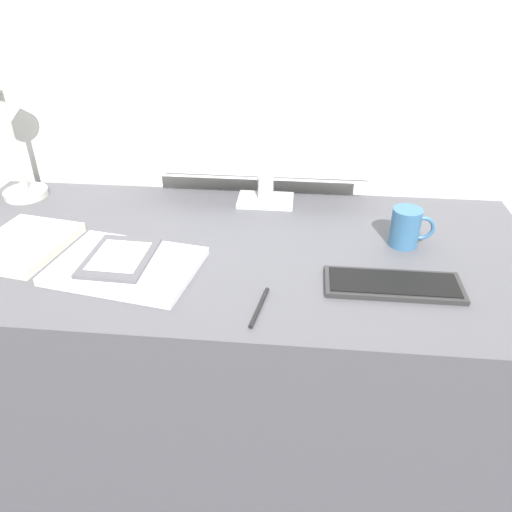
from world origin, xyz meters
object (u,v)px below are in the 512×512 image
Objects in this scene: ereader at (119,257)px; monitor at (266,120)px; notebook at (23,244)px; pen at (259,307)px; desk_lamp at (7,122)px; keyboard at (393,285)px; laptop at (126,266)px; coffee_mug at (406,227)px.

monitor is at bearing 50.93° from ereader.
notebook is 0.65m from pen.
desk_lamp is (-0.73, -0.03, -0.02)m from monitor.
monitor is 2.22× the size of notebook.
monitor is 0.58m from keyboard.
ereader reaches higher than laptop.
notebook is at bearing 174.82° from keyboard.
monitor is 0.71m from notebook.
monitor reaches higher than keyboard.
laptop is 0.94× the size of desk_lamp.
notebook is at bearing 162.92° from pen.
keyboard is 0.91m from notebook.
coffee_mug reaches higher than laptop.
coffee_mug is at bearing 75.17° from keyboard.
desk_lamp reaches higher than coffee_mug.
monitor is 3.13× the size of ereader.
keyboard is at bearing -2.40° from ereader.
coffee_mug reaches higher than ereader.
ereader is at bearing 158.88° from pen.
desk_lamp is 1.40× the size of notebook.
coffee_mug reaches higher than pen.
notebook is (-0.27, 0.06, -0.01)m from ereader.
laptop is 3.30× the size of coffee_mug.
desk_lamp is 2.89× the size of pen.
coffee_mug is (0.96, 0.12, 0.04)m from notebook.
notebook reaches higher than laptop.
monitor reaches higher than notebook.
ereader is 0.71× the size of notebook.
desk_lamp reaches higher than notebook.
keyboard is 0.21m from coffee_mug.
laptop is (-0.30, -0.40, -0.24)m from monitor.
keyboard is 0.62m from laptop.
ereader reaches higher than notebook.
laptop is 0.70m from coffee_mug.
monitor reaches higher than pen.
notebook is 0.97m from coffee_mug.
laptop is 1.85× the size of ereader.
keyboard is 2.25× the size of pen.
notebook is at bearing 166.54° from laptop.
coffee_mug is at bearing -9.54° from desk_lamp.
notebook is at bearing -63.88° from desk_lamp.
monitor reaches higher than laptop.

